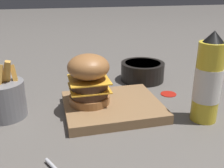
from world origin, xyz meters
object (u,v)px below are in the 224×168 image
object	(u,v)px
burger	(89,79)
fries_basket	(4,98)
ketchup_bottle	(208,81)
serving_board	(112,106)
side_bowl	(142,71)

from	to	relation	value
burger	fries_basket	distance (m)	0.21
fries_basket	ketchup_bottle	bearing A→B (deg)	-15.99
serving_board	side_bowl	bearing A→B (deg)	51.88
burger	ketchup_bottle	size ratio (longest dim) A/B	0.59
burger	fries_basket	world-z (taller)	fries_basket
burger	ketchup_bottle	bearing A→B (deg)	-23.20
serving_board	side_bowl	xyz separation A→B (m)	(0.16, 0.20, 0.02)
burger	serving_board	bearing A→B (deg)	-13.06
serving_board	ketchup_bottle	xyz separation A→B (m)	(0.20, -0.10, 0.09)
fries_basket	side_bowl	size ratio (longest dim) A/B	1.04
serving_board	ketchup_bottle	bearing A→B (deg)	-25.77
burger	side_bowl	xyz separation A→B (m)	(0.21, 0.18, -0.06)
serving_board	burger	size ratio (longest dim) A/B	1.92
side_bowl	ketchup_bottle	bearing A→B (deg)	-80.95
serving_board	burger	xyz separation A→B (m)	(-0.06, 0.01, 0.08)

